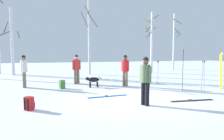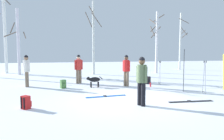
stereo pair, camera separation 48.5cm
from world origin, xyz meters
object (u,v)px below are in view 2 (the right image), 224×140
(backpack_1, at_px, (148,80))
(birch_tree_3, at_px, (93,37))
(person_0, at_px, (79,67))
(birch_tree_5, at_px, (181,41))
(person_2, at_px, (142,78))
(person_1, at_px, (126,68))
(ski_pair_planted_0, at_px, (224,71))
(ski_pair_lying_0, at_px, (191,101))
(ski_pair_planted_1, at_px, (184,71))
(person_3, at_px, (27,69))
(ski_pair_lying_1, at_px, (106,96))
(birch_tree_1, at_px, (5,29))
(ski_poles_1, at_px, (205,76))
(dog, at_px, (94,80))
(backpack_2, at_px, (26,103))
(backpack_0, at_px, (63,84))
(ski_poles_0, at_px, (160,72))
(water_bottle_1, at_px, (65,83))
(birch_tree_2, at_px, (18,41))
(water_bottle_0, at_px, (150,85))
(birch_tree_4, at_px, (157,41))

(backpack_1, height_order, birch_tree_3, birch_tree_3)
(person_0, relative_size, birch_tree_5, 0.29)
(birch_tree_3, bearing_deg, person_2, -88.24)
(person_1, xyz_separation_m, birch_tree_5, (8.59, 8.85, 2.09))
(ski_pair_planted_0, xyz_separation_m, ski_pair_lying_0, (-3.05, -1.82, -0.91))
(ski_pair_planted_1, xyz_separation_m, backpack_1, (-0.73, 2.55, -0.79))
(person_1, relative_size, birch_tree_3, 0.28)
(person_3, xyz_separation_m, birch_tree_3, (4.32, 5.32, 2.16))
(birch_tree_3, bearing_deg, ski_pair_lying_1, -94.07)
(birch_tree_1, distance_m, birch_tree_3, 7.95)
(birch_tree_1, bearing_deg, person_2, -59.18)
(ski_pair_planted_0, distance_m, ski_poles_1, 1.63)
(dog, bearing_deg, ski_pair_planted_1, -28.43)
(dog, distance_m, backpack_2, 4.59)
(person_2, bearing_deg, ski_pair_planted_1, 34.39)
(ski_pair_lying_1, relative_size, ski_poles_1, 1.18)
(ski_pair_lying_1, bearing_deg, backpack_0, 126.24)
(person_1, height_order, backpack_1, person_1)
(backpack_1, distance_m, birch_tree_5, 11.36)
(person_3, height_order, ski_poles_0, person_3)
(person_3, distance_m, birch_tree_3, 7.19)
(ski_pair_planted_0, height_order, ski_pair_lying_1, ski_pair_planted_0)
(backpack_0, bearing_deg, ski_pair_planted_0, -15.79)
(ski_pair_lying_0, distance_m, birch_tree_3, 10.94)
(dog, distance_m, birch_tree_5, 13.85)
(ski_pair_planted_0, xyz_separation_m, birch_tree_3, (-5.40, 8.39, 2.22))
(ski_pair_lying_0, bearing_deg, ski_pair_planted_1, 65.81)
(backpack_2, bearing_deg, water_bottle_1, 75.86)
(dog, relative_size, ski_pair_planted_0, 0.48)
(ski_poles_1, bearing_deg, water_bottle_1, 148.06)
(ski_pair_planted_0, distance_m, birch_tree_5, 11.91)
(birch_tree_2, bearing_deg, birch_tree_3, -10.45)
(person_0, height_order, ski_pair_lying_0, person_0)
(ski_poles_0, xyz_separation_m, backpack_2, (-6.53, -3.61, -0.52))
(dog, distance_m, birch_tree_3, 6.85)
(backpack_1, relative_size, water_bottle_0, 1.75)
(person_3, relative_size, backpack_0, 3.90)
(person_2, relative_size, backpack_1, 3.90)
(birch_tree_1, relative_size, birch_tree_3, 1.22)
(backpack_0, height_order, birch_tree_4, birch_tree_4)
(ski_poles_0, bearing_deg, ski_pair_planted_0, -41.07)
(person_0, height_order, birch_tree_3, birch_tree_3)
(birch_tree_3, bearing_deg, person_0, -107.92)
(ski_poles_1, distance_m, water_bottle_0, 2.81)
(dog, relative_size, backpack_1, 2.03)
(person_1, height_order, birch_tree_3, birch_tree_3)
(person_2, bearing_deg, ski_pair_planted_0, 20.91)
(person_3, bearing_deg, backpack_0, -24.24)
(ski_poles_0, height_order, ski_poles_1, ski_poles_1)
(ski_pair_planted_0, bearing_deg, birch_tree_1, 139.22)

